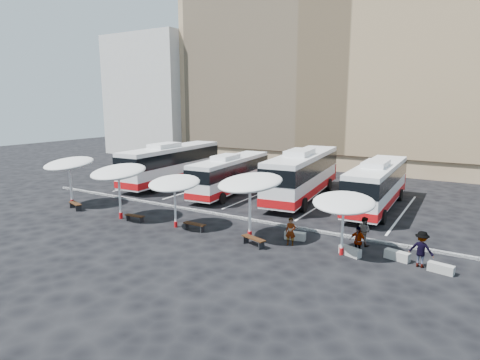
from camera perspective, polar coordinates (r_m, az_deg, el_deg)
The scene contains 26 objects.
ground at distance 29.04m, azimuth -4.77°, elevation -5.04°, with size 120.00×120.00×0.00m, color black.
sandstone_building at distance 57.04m, azimuth 14.81°, elevation 15.30°, with size 42.00×18.25×29.60m.
apartment_block at distance 67.32m, azimuth -10.40°, elevation 11.67°, with size 14.00×14.00×18.00m, color beige.
curb_divider at distance 29.41m, azimuth -4.20°, elevation -4.67°, with size 34.00×0.25×0.15m, color black.
bay_lines at distance 35.61m, azimuth 2.78°, elevation -1.99°, with size 24.15×12.00×0.01m.
bus_0 at distance 40.41m, azimuth -9.65°, elevation 2.46°, with size 3.51×13.13×4.13m.
bus_1 at distance 35.52m, azimuth -1.32°, elevation 0.97°, with size 3.23×11.35×3.55m.
bus_2 at distance 34.20m, azimuth 8.94°, elevation 1.02°, with size 4.18×13.53×4.23m.
bus_3 at distance 32.15m, azimuth 18.93°, elevation -0.48°, with size 3.02×12.01×3.79m.
sunshade_0 at distance 33.87m, azimuth -23.14°, elevation 2.14°, with size 3.81×3.86×3.89m.
sunshade_1 at distance 28.67m, azimuth -16.92°, elevation 1.09°, with size 3.75×3.80×3.89m.
sunshade_2 at distance 25.90m, azimuth -9.30°, elevation -0.46°, with size 3.93×3.96×3.44m.
sunshade_3 at distance 23.33m, azimuth 1.43°, elevation -0.41°, with size 5.06×5.09×3.99m.
sunshade_4 at distance 21.57m, azimuth 14.54°, elevation -3.15°, with size 3.68×3.72×3.37m.
wood_bench_0 at distance 32.91m, azimuth -22.38°, elevation -3.23°, with size 1.69×0.92×0.50m.
wood_bench_1 at distance 28.32m, azimuth -14.76°, elevation -5.07°, with size 1.49×0.51×0.45m.
wood_bench_2 at distance 25.68m, azimuth -6.48°, elevation -6.39°, with size 1.54×0.42×0.47m.
wood_bench_3 at distance 22.89m, azimuth 1.93°, elevation -8.46°, with size 1.66×0.90×0.49m.
conc_bench_0 at distance 24.16m, azimuth 7.84°, elevation -7.87°, with size 1.23×0.41×0.46m, color gray.
conc_bench_1 at distance 22.37m, azimuth 15.37°, elevation -9.76°, with size 1.21×0.40×0.45m, color gray.
conc_bench_2 at distance 22.53m, azimuth 21.44°, elevation -9.96°, with size 1.25×0.42×0.47m, color gray.
conc_bench_3 at distance 21.79m, azimuth 26.67°, elevation -11.17°, with size 1.16×0.39×0.43m, color gray.
passenger_0 at distance 23.06m, azimuth 7.22°, elevation -7.29°, with size 0.58×0.38×1.60m, color black.
passenger_1 at distance 23.89m, azimuth 17.19°, elevation -6.97°, with size 0.81×0.63×1.67m, color black.
passenger_2 at distance 22.23m, azimuth 16.37°, elevation -8.36°, with size 0.94×0.39×1.61m, color black.
passenger_3 at distance 21.85m, azimuth 24.40°, elevation -8.95°, with size 1.18×0.68×1.83m, color black.
Camera 1 is at (16.43, -22.56, 8.00)m, focal length 30.00 mm.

